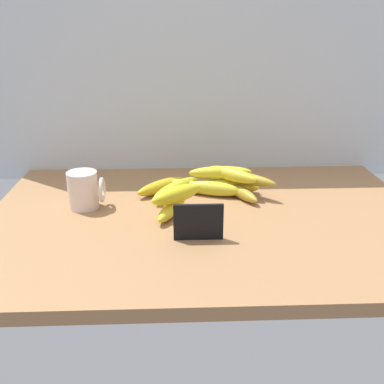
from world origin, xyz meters
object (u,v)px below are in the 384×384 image
chalkboard_sign (198,223)px  banana_4 (172,208)px  coffee_mug (84,190)px  banana_9 (177,194)px  banana_1 (177,189)px  banana_8 (232,174)px  banana_2 (192,187)px  banana_0 (239,191)px  banana_7 (220,172)px  banana_5 (211,188)px  banana_3 (162,186)px  banana_10 (244,178)px  banana_6 (226,186)px

chalkboard_sign → banana_4: chalkboard_sign is taller
coffee_mug → banana_9: coffee_mug is taller
banana_1 → banana_8: bearing=3.8°
banana_4 → banana_9: 3.96cm
banana_1 → banana_9: size_ratio=1.27×
chalkboard_sign → banana_1: size_ratio=0.57×
banana_2 → banana_9: (-4.45, -15.12, 3.72)cm
banana_0 → banana_8: (-1.83, 1.89, 4.15)cm
banana_0 → banana_7: 7.34cm
banana_0 → banana_2: bearing=164.5°
banana_1 → banana_5: bearing=2.6°
banana_4 → banana_2: bearing=69.4°
banana_9 → banana_3: bearing=104.3°
chalkboard_sign → coffee_mug: coffee_mug is taller
banana_10 → coffee_mug: bearing=-170.5°
banana_6 → banana_10: banana_10 is taller
chalkboard_sign → banana_8: chalkboard_sign is taller
banana_5 → banana_6: (4.17, 1.58, -0.06)cm
banana_0 → banana_3: (-21.09, 4.10, 0.19)cm
banana_1 → banana_3: bearing=142.3°
chalkboard_sign → coffee_mug: (-28.36, 19.16, 0.97)cm
banana_2 → banana_6: (9.39, -0.63, 0.18)cm
banana_8 → banana_9: bearing=-138.5°
banana_8 → banana_9: (-15.25, -13.50, -0.29)cm
banana_0 → banana_2: size_ratio=0.86×
coffee_mug → banana_4: bearing=-14.4°
banana_7 → banana_8: (2.85, -2.02, 0.07)cm
banana_0 → banana_6: banana_6 is taller
chalkboard_sign → banana_3: 30.42cm
banana_4 → banana_6: bearing=43.8°
chalkboard_sign → banana_3: size_ratio=0.64×
coffee_mug → banana_7: (36.13, 9.76, 0.91)cm
chalkboard_sign → banana_3: chalkboard_sign is taller
banana_4 → banana_9: size_ratio=1.06×
banana_2 → banana_8: bearing=-8.5°
banana_1 → banana_4: bearing=-96.4°
coffee_mug → banana_7: coffee_mug is taller
chalkboard_sign → banana_8: 28.98cm
banana_7 → banana_8: 3.50cm
banana_3 → banana_10: (22.56, -2.89, 3.12)cm
coffee_mug → banana_6: bearing=13.1°
banana_3 → banana_5: bearing=-11.6°
banana_2 → banana_5: size_ratio=1.17×
banana_1 → banana_10: banana_10 is taller
banana_2 → chalkboard_sign: bearing=-89.6°
coffee_mug → chalkboard_sign: bearing=-34.0°
banana_6 → banana_8: size_ratio=1.16×
chalkboard_sign → banana_10: (13.92, 26.21, 1.12)cm
banana_9 → chalkboard_sign: bearing=-70.9°
coffee_mug → banana_3: 22.28cm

